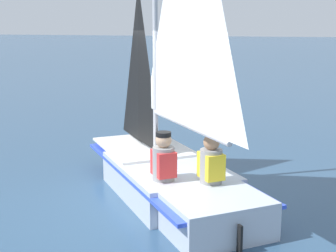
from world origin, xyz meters
TOP-DOWN VIEW (x-y plane):
  - ground_plane at (0.00, 0.00)m, footprint 260.00×260.00m
  - sailboat_main at (0.05, -0.04)m, footprint 3.90×3.73m
  - sailor_helm at (0.25, -0.70)m, footprint 0.43×0.42m
  - sailor_crew at (0.88, -0.54)m, footprint 0.43×0.42m

SIDE VIEW (x-z plane):
  - ground_plane at x=0.00m, z-range 0.00..0.00m
  - sailor_crew at x=0.88m, z-range 0.04..1.20m
  - sailor_helm at x=0.25m, z-range 0.05..1.21m
  - sailboat_main at x=0.05m, z-range -1.83..3.25m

